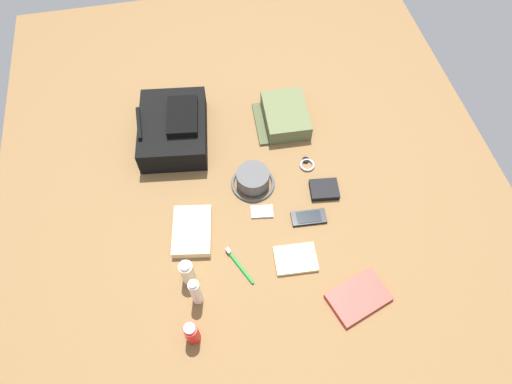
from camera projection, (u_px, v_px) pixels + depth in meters
The scene contains 15 objects.
ground_plane at pixel (256, 199), 1.76m from camera, with size 2.64×2.02×0.02m, color brown.
backpack at pixel (174, 128), 1.85m from camera, with size 0.39×0.31×0.14m.
toiletry_pouch at pixel (284, 116), 1.92m from camera, with size 0.25×0.23×0.07m.
bucket_hat at pixel (252, 180), 1.76m from camera, with size 0.17×0.17×0.08m.
sunscreen_spray at pixel (192, 333), 1.42m from camera, with size 0.05×0.05×0.12m.
toothpaste_tube at pixel (196, 292), 1.47m from camera, with size 0.04×0.04×0.16m.
lotion_bottle at pixel (187, 273), 1.52m from camera, with size 0.05×0.05×0.13m.
paperback_novel at pixel (359, 297), 1.54m from camera, with size 0.19×0.23×0.02m.
cell_phone at pixel (309, 217), 1.70m from camera, with size 0.07×0.14×0.01m.
media_player at pixel (262, 212), 1.71m from camera, with size 0.06×0.09×0.01m.
wristwatch at pixel (307, 164), 1.83m from camera, with size 0.07×0.06×0.01m.
toothbrush at pixel (238, 264), 1.60m from camera, with size 0.15×0.08×0.02m.
wallet at pixel (324, 189), 1.76m from camera, with size 0.09×0.11×0.02m, color black.
notepad at pixel (296, 259), 1.61m from camera, with size 0.11×0.15×0.02m, color beige.
folded_towel at pixel (192, 231), 1.66m from camera, with size 0.20×0.14×0.04m, color beige.
Camera 1 is at (-0.87, 0.17, 1.51)m, focal length 31.32 mm.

